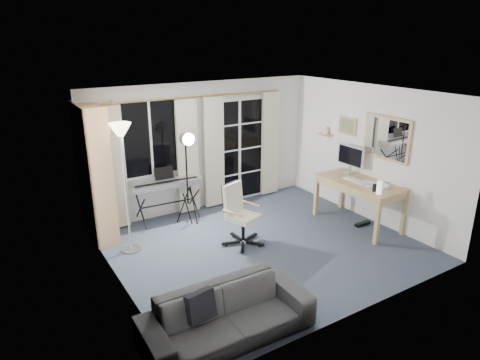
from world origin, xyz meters
name	(u,v)px	position (x,y,z in m)	size (l,w,h in m)	color
floor	(264,247)	(0.00, 0.00, -0.01)	(4.50, 4.00, 0.02)	#3A4254
window	(150,138)	(-1.05, 1.97, 1.50)	(1.20, 0.08, 1.40)	white
french_door	(239,150)	(0.75, 1.97, 1.03)	(1.32, 0.09, 2.11)	white
curtains	(200,154)	(-0.14, 1.88, 1.09)	(3.60, 0.07, 2.13)	gold
bookshelf	(93,177)	(-2.13, 1.73, 1.05)	(0.36, 1.03, 2.21)	tan
torchiere_lamp	(122,150)	(-1.84, 0.98, 1.62)	(0.42, 0.42, 2.01)	#B2B2B7
keyboard_piano	(166,185)	(-0.91, 1.70, 0.70)	(1.29, 0.67, 0.93)	black
studio_light	(187,150)	(-0.64, 1.37, 1.37)	(0.30, 0.34, 1.71)	black
office_chair	(237,209)	(-0.27, 0.35, 0.58)	(0.69, 0.66, 0.99)	black
desk	(360,187)	(1.88, -0.18, 0.70)	(0.77, 1.51, 0.80)	tan
monitor	(351,157)	(2.08, 0.27, 1.10)	(0.19, 0.58, 0.50)	silver
desk_clutter	(367,196)	(1.81, -0.42, 0.63)	(0.46, 0.91, 1.01)	white
mug	(388,185)	(1.98, -0.68, 0.87)	(0.13, 0.10, 0.13)	silver
wall_mirror	(386,138)	(2.22, -0.35, 1.55)	(0.04, 0.94, 0.74)	tan
framed_print	(348,126)	(2.23, 0.55, 1.60)	(0.03, 0.42, 0.32)	tan
wall_shelf	(325,132)	(2.16, 1.05, 1.41)	(0.16, 0.30, 0.18)	tan
sofa	(227,308)	(-1.58, -1.55, 0.37)	(1.92, 0.60, 0.75)	#2B2B2D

